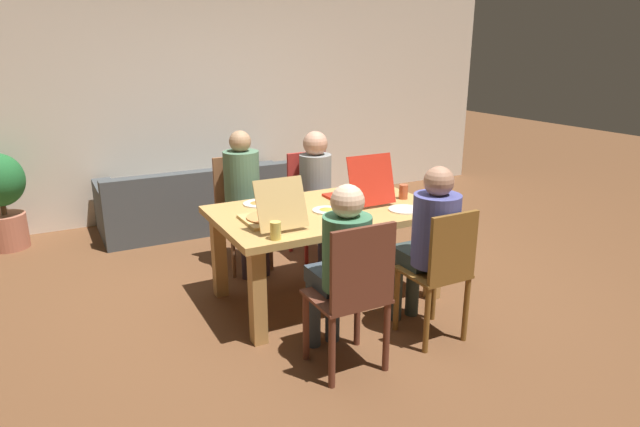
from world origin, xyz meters
name	(u,v)px	position (x,y,z in m)	size (l,w,h in m)	color
ground_plane	(326,296)	(0.00, 0.00, 0.00)	(20.00, 20.00, 0.00)	brown
back_wall	(212,98)	(0.00, 2.85, 1.35)	(7.84, 0.12, 2.69)	beige
dining_table	(326,222)	(0.00, 0.00, 0.64)	(1.72, 1.06, 0.74)	tan
chair_0	(239,206)	(-0.36, 1.01, 0.55)	(0.40, 0.46, 0.99)	brown
person_0	(244,190)	(-0.36, 0.86, 0.74)	(0.32, 0.48, 1.26)	#362B36
chair_1	(311,197)	(0.35, 0.96, 0.55)	(0.42, 0.40, 0.98)	#B32E28
person_1	(318,184)	(0.35, 0.81, 0.72)	(0.30, 0.50, 1.20)	#3D374A
chair_2	(354,293)	(-0.36, -1.02, 0.54)	(0.45, 0.40, 0.99)	brown
person_2	(341,259)	(-0.36, -0.86, 0.70)	(0.30, 0.50, 1.19)	#35414A
chair_3	(441,270)	(0.35, -0.97, 0.53)	(0.39, 0.39, 0.95)	brown
person_3	(429,237)	(0.35, -0.82, 0.72)	(0.31, 0.51, 1.22)	#33403D
pizza_box_0	(357,194)	(0.34, 0.09, 0.80)	(0.40, 0.51, 0.41)	red
pizza_box_1	(271,216)	(-0.51, -0.12, 0.79)	(0.36, 0.49, 0.36)	tan
plate_0	(405,209)	(0.52, -0.32, 0.75)	(0.25, 0.25, 0.01)	white
plate_1	(327,210)	(-0.02, -0.06, 0.75)	(0.22, 0.22, 0.03)	white
plate_2	(258,203)	(-0.42, 0.36, 0.75)	(0.24, 0.24, 0.03)	white
drinking_glass_0	(403,192)	(0.70, -0.04, 0.80)	(0.07, 0.07, 0.12)	#BE5332
drinking_glass_1	(276,231)	(-0.62, -0.45, 0.80)	(0.07, 0.07, 0.12)	#E3C85A
drinking_glass_2	(352,214)	(0.01, -0.37, 0.80)	(0.06, 0.06, 0.12)	silver
drinking_glass_3	(354,181)	(0.51, 0.44, 0.81)	(0.07, 0.07, 0.13)	#DECC5C
couch	(201,204)	(-0.39, 2.24, 0.25)	(2.13, 0.91, 0.71)	#44494B
potted_plant	(1,195)	(-2.30, 2.45, 0.55)	(0.48, 0.48, 0.96)	#BC6B51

